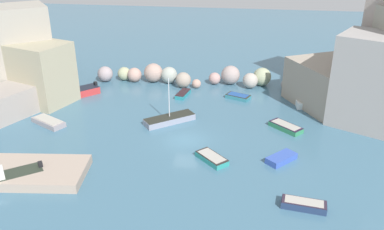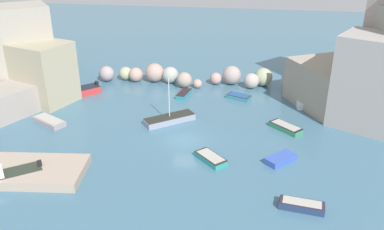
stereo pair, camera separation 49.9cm
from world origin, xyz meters
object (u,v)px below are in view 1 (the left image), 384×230
at_px(moored_boat_3, 170,119).
at_px(moored_boat_8, 5,178).
at_px(moored_boat_1, 238,96).
at_px(moored_boat_7, 212,158).
at_px(moored_boat_2, 302,98).
at_px(moored_boat_0, 183,94).
at_px(moored_boat_6, 286,127).
at_px(moored_boat_10, 281,158).
at_px(moored_boat_9, 304,204).
at_px(moored_boat_4, 49,122).
at_px(moored_boat_5, 76,92).
at_px(stone_dock, 36,172).

xyz_separation_m(moored_boat_3, moored_boat_8, (-11.29, -14.00, 0.17)).
relative_size(moored_boat_1, moored_boat_7, 0.99).
height_order(moored_boat_1, moored_boat_2, moored_boat_2).
height_order(moored_boat_0, moored_boat_6, moored_boat_6).
bearing_deg(moored_boat_0, moored_boat_10, 49.03).
bearing_deg(moored_boat_9, moored_boat_4, -15.20).
xyz_separation_m(moored_boat_7, moored_boat_10, (6.40, 0.92, 0.00)).
relative_size(moored_boat_5, moored_boat_7, 1.60).
bearing_deg(moored_boat_0, moored_boat_2, 100.73).
height_order(moored_boat_4, moored_boat_6, moored_boat_4).
height_order(moored_boat_3, moored_boat_9, moored_boat_3).
xyz_separation_m(moored_boat_3, moored_boat_4, (-13.14, -2.57, -0.08)).
bearing_deg(moored_boat_2, moored_boat_7, 143.94).
bearing_deg(moored_boat_1, moored_boat_3, -108.41).
distance_m(moored_boat_2, moored_boat_9, 21.86).
relative_size(moored_boat_2, moored_boat_9, 1.32).
distance_m(moored_boat_7, moored_boat_10, 6.47).
height_order(stone_dock, moored_boat_7, stone_dock).
bearing_deg(moored_boat_4, moored_boat_1, 56.44).
relative_size(moored_boat_3, moored_boat_6, 1.51).
relative_size(moored_boat_1, moored_boat_4, 0.75).
distance_m(moored_boat_6, moored_boat_7, 10.57).
bearing_deg(moored_boat_6, moored_boat_0, 10.01).
distance_m(moored_boat_8, moored_boat_10, 24.39).
height_order(stone_dock, moored_boat_6, stone_dock).
distance_m(stone_dock, moored_boat_8, 2.47).
relative_size(moored_boat_5, moored_boat_6, 1.47).
xyz_separation_m(moored_boat_6, moored_boat_7, (-7.19, -7.75, -0.02)).
height_order(stone_dock, moored_boat_8, moored_boat_8).
xyz_separation_m(stone_dock, moored_boat_0, (9.43, 20.62, -0.13)).
bearing_deg(moored_boat_6, moored_boat_2, -64.95).
relative_size(moored_boat_6, moored_boat_7, 1.09).
bearing_deg(moored_boat_5, moored_boat_2, 137.56).
bearing_deg(moored_boat_7, moored_boat_1, -51.01).
xyz_separation_m(moored_boat_5, moored_boat_6, (26.30, -5.70, -0.34)).
xyz_separation_m(stone_dock, moored_boat_7, (14.87, 4.94, -0.12)).
distance_m(moored_boat_9, moored_boat_10, 7.03).
distance_m(moored_boat_2, moored_boat_10, 15.23).
height_order(moored_boat_7, moored_boat_8, moored_boat_8).
distance_m(moored_boat_1, moored_boat_4, 23.10).
distance_m(moored_boat_3, moored_boat_8, 17.98).
xyz_separation_m(moored_boat_4, moored_boat_6, (25.90, 2.73, 0.00)).
bearing_deg(moored_boat_10, moored_boat_2, 30.83).
bearing_deg(moored_boat_1, moored_boat_8, -106.99).
xyz_separation_m(moored_boat_4, moored_boat_5, (-0.40, 8.43, 0.35)).
distance_m(moored_boat_2, moored_boat_4, 30.35).
xyz_separation_m(moored_boat_6, moored_boat_9, (0.57, -13.73, 0.03)).
xyz_separation_m(stone_dock, moored_boat_10, (21.27, 5.86, -0.12)).
relative_size(moored_boat_0, moored_boat_10, 1.03).
height_order(moored_boat_2, moored_boat_3, moored_boat_3).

